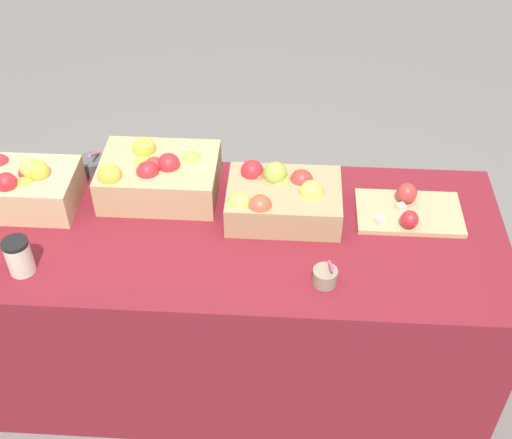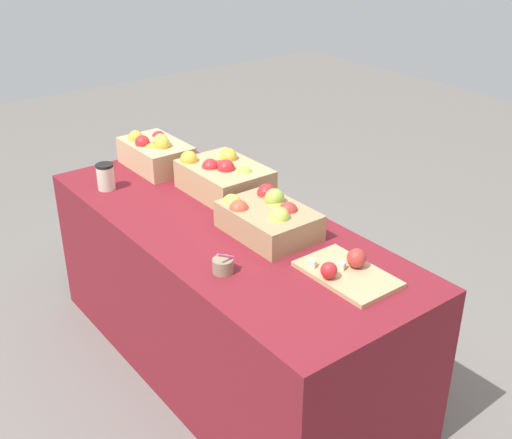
{
  "view_description": "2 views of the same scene",
  "coord_description": "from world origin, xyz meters",
  "views": [
    {
      "loc": [
        0.2,
        -1.68,
        2.28
      ],
      "look_at": [
        0.1,
        0.0,
        0.79
      ],
      "focal_mm": 47.0,
      "sensor_mm": 36.0,
      "label": 1
    },
    {
      "loc": [
        2.01,
        -1.36,
        1.97
      ],
      "look_at": [
        0.16,
        0.05,
        0.8
      ],
      "focal_mm": 44.92,
      "sensor_mm": 36.0,
      "label": 2
    }
  ],
  "objects": [
    {
      "name": "ground_plane",
      "position": [
        0.0,
        0.0,
        0.0
      ],
      "size": [
        10.0,
        10.0,
        0.0
      ],
      "primitive_type": "plane",
      "color": "slate"
    },
    {
      "name": "table",
      "position": [
        0.0,
        0.0,
        0.37
      ],
      "size": [
        1.9,
        0.76,
        0.74
      ],
      "primitive_type": "cube",
      "color": "maroon",
      "rests_on": "ground_plane"
    },
    {
      "name": "apple_crate_left",
      "position": [
        -0.73,
        0.09,
        0.82
      ],
      "size": [
        0.39,
        0.24,
        0.19
      ],
      "color": "tan",
      "rests_on": "table"
    },
    {
      "name": "apple_crate_middle",
      "position": [
        -0.26,
        0.18,
        0.82
      ],
      "size": [
        0.41,
        0.3,
        0.19
      ],
      "color": "tan",
      "rests_on": "table"
    },
    {
      "name": "apple_crate_right",
      "position": [
        0.18,
        0.1,
        0.81
      ],
      "size": [
        0.39,
        0.28,
        0.17
      ],
      "color": "tan",
      "rests_on": "table"
    },
    {
      "name": "cutting_board_front",
      "position": [
        0.62,
        0.11,
        0.76
      ],
      "size": [
        0.37,
        0.23,
        0.09
      ],
      "color": "tan",
      "rests_on": "table"
    },
    {
      "name": "sample_bowl_near",
      "position": [
        0.33,
        -0.23,
        0.77
      ],
      "size": [
        0.08,
        0.08,
        0.1
      ],
      "color": "gray",
      "rests_on": "table"
    },
    {
      "name": "sample_bowl_mid",
      "position": [
        -0.54,
        0.3,
        0.77
      ],
      "size": [
        0.1,
        0.1,
        0.1
      ],
      "color": "#4C4C51",
      "rests_on": "table"
    },
    {
      "name": "coffee_cup",
      "position": [
        -0.63,
        -0.24,
        0.8
      ],
      "size": [
        0.08,
        0.08,
        0.13
      ],
      "color": "beige",
      "rests_on": "table"
    }
  ]
}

